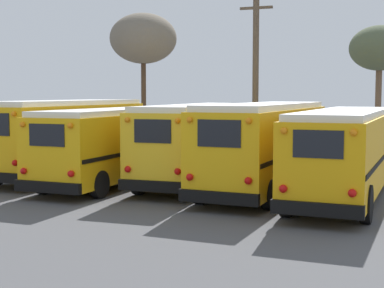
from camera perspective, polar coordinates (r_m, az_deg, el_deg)
ground_plane at (r=22.52m, az=-0.37°, el=-4.12°), size 160.00×160.00×0.00m
school_bus_0 at (r=25.89m, az=-11.78°, el=0.91°), size 2.54×9.80×3.25m
school_bus_1 at (r=23.51m, az=-7.13°, el=0.17°), size 2.59×9.64×2.94m
school_bus_2 at (r=23.36m, az=0.66°, el=0.40°), size 2.82×9.72×3.10m
school_bus_3 at (r=21.63m, az=7.14°, el=0.07°), size 2.78×9.83×3.18m
school_bus_4 at (r=20.51m, az=14.71°, el=-0.54°), size 2.62×10.49×2.98m
utility_pole at (r=32.27m, az=6.19°, el=7.02°), size 1.80×0.34×9.23m
bare_tree_0 at (r=34.96m, az=-4.75°, el=10.10°), size 3.91×3.91×8.21m
bare_tree_1 at (r=36.53m, az=17.73°, el=8.75°), size 3.52×3.52×7.51m
fence_line at (r=29.14m, az=4.95°, el=-0.11°), size 19.85×0.06×1.42m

